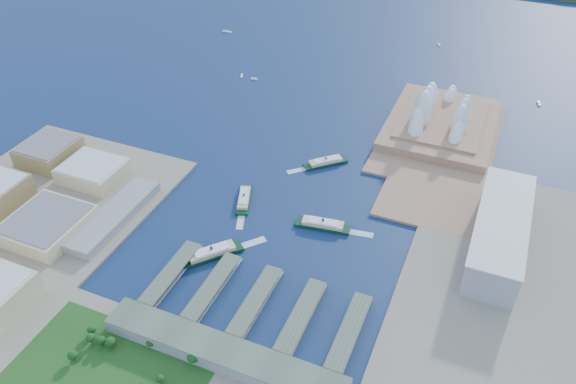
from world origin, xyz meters
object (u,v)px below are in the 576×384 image
at_px(toaster_building, 500,232).
at_px(ferry_a, 244,197).
at_px(opera_house, 445,107).
at_px(ferry_d, 323,223).
at_px(ferry_c, 212,251).
at_px(ferry_b, 326,161).

height_order(toaster_building, ferry_a, toaster_building).
distance_m(opera_house, toaster_building, 219.62).
relative_size(toaster_building, ferry_d, 2.80).
bearing_deg(ferry_d, ferry_a, 77.47).
bearing_deg(ferry_c, ferry_d, -94.67).
xyz_separation_m(toaster_building, ferry_d, (-163.45, -35.55, -15.26)).
height_order(ferry_a, ferry_b, ferry_b).
distance_m(ferry_b, ferry_d, 110.97).
xyz_separation_m(opera_house, ferry_d, (-73.45, -235.55, -26.76)).
bearing_deg(ferry_a, ferry_b, 39.68).
xyz_separation_m(opera_house, ferry_b, (-108.33, -130.20, -27.14)).
distance_m(ferry_a, ferry_b, 113.59).
height_order(opera_house, ferry_c, opera_house).
relative_size(opera_house, ferry_b, 3.50).
xyz_separation_m(ferry_a, ferry_c, (9.39, -86.78, 0.95)).
bearing_deg(ferry_c, opera_house, -75.09).
height_order(toaster_building, ferry_d, toaster_building).
relative_size(ferry_b, ferry_d, 0.93).
bearing_deg(ferry_b, opera_house, 96.97).
xyz_separation_m(ferry_c, ferry_d, (82.27, 79.82, -0.41)).
height_order(opera_house, ferry_b, opera_house).
bearing_deg(ferry_a, ferry_c, -104.16).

